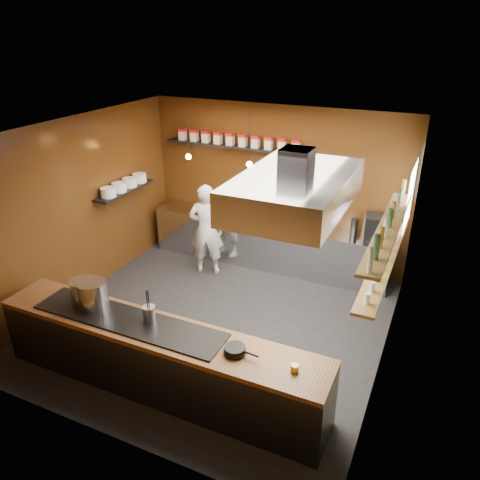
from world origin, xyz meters
The scene contains 26 objects.
floor centered at (0.00, 0.00, 0.00)m, with size 5.00×5.00×0.00m, color black.
back_wall centered at (0.00, 2.50, 1.50)m, with size 5.00×5.00×0.00m, color #3F210B.
left_wall centered at (-2.50, 0.00, 1.50)m, with size 5.00×5.00×0.00m, color #3F210B.
right_wall centered at (2.50, 0.00, 1.50)m, with size 5.00×5.00×0.00m, color #4E4D2C.
ceiling centered at (0.00, 0.00, 3.00)m, with size 5.00×5.00×0.00m, color silver.
window_pane centered at (2.45, 1.70, 1.90)m, with size 1.00×1.00×0.00m, color white.
prep_counter centered at (0.00, 2.17, 0.45)m, with size 4.60×0.65×0.90m, color silver.
pass_counter centered at (0.00, -1.60, 0.47)m, with size 4.40×0.72×0.94m.
tin_shelf centered at (-0.90, 2.36, 2.20)m, with size 2.60×0.26×0.04m, color black.
plate_shelf centered at (-2.34, 1.00, 1.55)m, with size 0.30×1.40×0.04m, color black.
bottle_shelf_upper centered at (2.34, 0.30, 1.92)m, with size 0.26×2.80×0.04m, color brown.
bottle_shelf_lower centered at (2.34, 0.30, 1.45)m, with size 0.26×2.80×0.04m, color brown.
extractor_hood centered at (1.30, -0.40, 2.51)m, with size 1.20×2.00×0.72m.
pendant_left centered at (-1.40, 1.70, 2.15)m, with size 0.10×0.10×0.95m.
pendant_right centered at (-0.20, 1.70, 2.15)m, with size 0.10×0.10×0.95m.
storage_tins centered at (-0.75, 2.36, 2.33)m, with size 2.43×0.13×0.22m.
plate_stacks centered at (-2.34, 1.00, 1.65)m, with size 0.26×1.16×0.16m.
bottles centered at (2.34, 0.30, 2.06)m, with size 0.06×2.66×0.24m.
wine_glasses centered at (2.34, 0.30, 1.53)m, with size 0.07×2.37×0.13m.
stockpot_large centered at (-0.97, -1.54, 1.12)m, with size 0.37×0.37×0.36m, color silver.
stockpot_small centered at (-1.13, -1.51, 1.11)m, with size 0.36×0.36×0.34m, color #B7B9BE.
utensil_crock centered at (-0.14, -1.51, 1.04)m, with size 0.16×0.16×0.21m, color silver.
frying_pan centered at (1.08, -1.61, 0.97)m, with size 0.43×0.26×0.07m.
butter_jar centered at (1.78, -1.62, 0.96)m, with size 0.09×0.09×0.08m, color gold.
espresso_machine centered at (1.98, 2.22, 1.11)m, with size 0.43×0.41×0.43m, color black.
chef centered at (-0.93, 1.43, 0.86)m, with size 0.63×0.41×1.72m, color white.
Camera 1 is at (2.89, -5.43, 4.29)m, focal length 35.00 mm.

